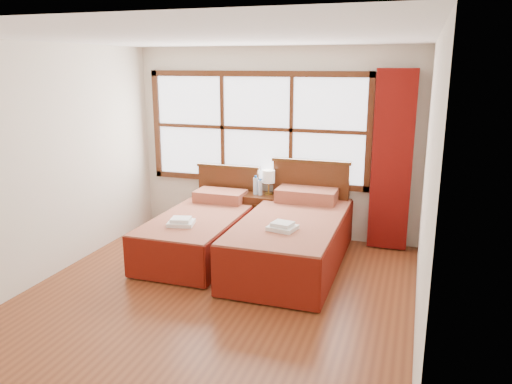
% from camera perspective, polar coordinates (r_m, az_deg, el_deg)
% --- Properties ---
extents(floor, '(4.50, 4.50, 0.00)m').
position_cam_1_polar(floor, '(5.31, -4.96, -12.12)').
color(floor, brown).
rests_on(floor, ground).
extents(ceiling, '(4.50, 4.50, 0.00)m').
position_cam_1_polar(ceiling, '(4.76, -5.67, 17.17)').
color(ceiling, white).
rests_on(ceiling, wall_back).
extents(wall_back, '(4.00, 0.00, 4.00)m').
position_cam_1_polar(wall_back, '(6.95, 2.12, 5.59)').
color(wall_back, silver).
rests_on(wall_back, floor).
extents(wall_left, '(0.00, 4.50, 4.50)m').
position_cam_1_polar(wall_left, '(5.94, -23.30, 2.90)').
color(wall_left, silver).
rests_on(wall_left, floor).
extents(wall_right, '(0.00, 4.50, 4.50)m').
position_cam_1_polar(wall_right, '(4.48, 18.89, -0.14)').
color(wall_right, silver).
rests_on(wall_right, floor).
extents(window, '(3.16, 0.06, 1.56)m').
position_cam_1_polar(window, '(6.96, 0.05, 7.27)').
color(window, white).
rests_on(window, wall_back).
extents(curtain, '(0.50, 0.16, 2.30)m').
position_cam_1_polar(curtain, '(6.58, 15.29, 3.43)').
color(curtain, maroon).
rests_on(curtain, wall_back).
extents(bed_left, '(1.00, 2.02, 0.97)m').
position_cam_1_polar(bed_left, '(6.45, -6.18, -4.38)').
color(bed_left, '#43250E').
rests_on(bed_left, floor).
extents(bed_right, '(1.15, 2.22, 1.12)m').
position_cam_1_polar(bed_right, '(6.06, 4.26, -5.16)').
color(bed_right, '#43250E').
rests_on(bed_right, floor).
extents(nightstand, '(0.47, 0.46, 0.62)m').
position_cam_1_polar(nightstand, '(6.97, 0.51, -2.74)').
color(nightstand, '#492310').
rests_on(nightstand, floor).
extents(towels_left, '(0.35, 0.32, 0.09)m').
position_cam_1_polar(towels_left, '(5.97, -8.56, -3.40)').
color(towels_left, white).
rests_on(towels_left, bed_left).
extents(towels_right, '(0.34, 0.31, 0.09)m').
position_cam_1_polar(towels_right, '(5.50, 3.04, -3.96)').
color(towels_right, white).
rests_on(towels_right, bed_right).
extents(lamp, '(0.17, 0.17, 0.34)m').
position_cam_1_polar(lamp, '(6.84, 1.45, 1.70)').
color(lamp, '#B6933A').
rests_on(lamp, nightstand).
extents(bottle_near, '(0.07, 0.07, 0.27)m').
position_cam_1_polar(bottle_near, '(6.86, -0.03, 0.72)').
color(bottle_near, silver).
rests_on(bottle_near, nightstand).
extents(bottle_far, '(0.06, 0.06, 0.23)m').
position_cam_1_polar(bottle_far, '(6.83, 0.47, 0.52)').
color(bottle_far, silver).
rests_on(bottle_far, nightstand).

